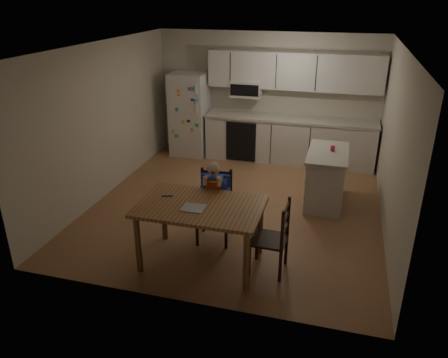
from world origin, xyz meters
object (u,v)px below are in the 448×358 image
object	(u,v)px
kitchen_island	(326,177)
dining_table	(201,213)
refrigerator	(190,114)
chair_side	(277,234)
chair_booster	(215,192)
red_cup	(333,148)

from	to	relation	value
kitchen_island	dining_table	world-z (taller)	kitchen_island
kitchen_island	dining_table	xyz separation A→B (m)	(-1.40, -2.18, 0.26)
refrigerator	kitchen_island	distance (m)	3.38
chair_side	refrigerator	bearing A→B (deg)	-144.72
chair_booster	chair_side	size ratio (longest dim) A/B	1.23
red_cup	chair_booster	world-z (taller)	chair_booster
refrigerator	chair_side	world-z (taller)	refrigerator
refrigerator	chair_side	bearing A→B (deg)	-57.16
kitchen_island	chair_side	bearing A→B (deg)	-102.00
refrigerator	chair_side	xyz separation A→B (m)	(2.45, -3.80, -0.31)
kitchen_island	red_cup	bearing A→B (deg)	48.13
dining_table	chair_side	world-z (taller)	chair_side
refrigerator	dining_table	xyz separation A→B (m)	(1.51, -3.85, -0.14)
refrigerator	chair_booster	size ratio (longest dim) A/B	1.46
chair_booster	dining_table	bearing A→B (deg)	-95.63
red_cup	chair_side	world-z (taller)	red_cup
red_cup	dining_table	world-z (taller)	red_cup
chair_booster	kitchen_island	bearing A→B (deg)	41.97
kitchen_island	chair_booster	xyz separation A→B (m)	(-1.40, -1.56, 0.26)
kitchen_island	chair_booster	bearing A→B (deg)	-131.91
red_cup	kitchen_island	bearing A→B (deg)	-131.87
refrigerator	chair_side	size ratio (longest dim) A/B	1.79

